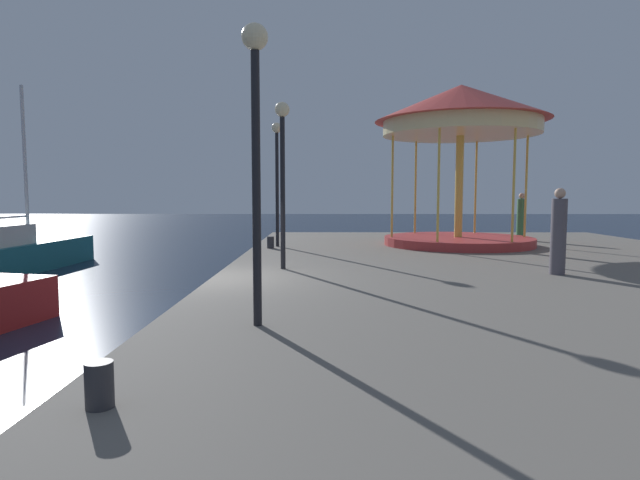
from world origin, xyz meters
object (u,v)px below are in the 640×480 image
at_px(bollard_south, 99,385).
at_px(carousel, 461,125).
at_px(lamp_post_far_end, 277,162).
at_px(lamp_post_near_edge, 256,120).
at_px(bollard_north, 271,242).
at_px(sailboat_teal, 12,254).
at_px(person_near_carousel, 558,234).
at_px(person_by_the_water, 521,218).
at_px(lamp_post_mid_promenade, 282,155).

bearing_deg(bollard_south, carousel, 64.86).
relative_size(carousel, lamp_post_far_end, 1.41).
bearing_deg(lamp_post_near_edge, bollard_north, 94.82).
relative_size(sailboat_teal, lamp_post_near_edge, 1.76).
xyz_separation_m(lamp_post_near_edge, bollard_north, (-0.89, 10.53, -2.63)).
distance_m(carousel, person_near_carousel, 7.73).
relative_size(bollard_south, person_near_carousel, 0.20).
xyz_separation_m(lamp_post_far_end, person_near_carousel, (7.00, -6.44, -2.02)).
bearing_deg(lamp_post_far_end, person_near_carousel, -42.59).
height_order(bollard_south, person_by_the_water, person_by_the_water).
bearing_deg(lamp_post_far_end, lamp_post_mid_promenade, -83.56).
distance_m(sailboat_teal, bollard_south, 15.53).
bearing_deg(carousel, lamp_post_near_edge, -116.44).
bearing_deg(carousel, bollard_south, -115.14).
bearing_deg(person_near_carousel, lamp_post_near_edge, -143.09).
relative_size(lamp_post_far_end, person_by_the_water, 2.28).
distance_m(bollard_north, person_by_the_water, 10.33).
height_order(lamp_post_mid_promenade, lamp_post_far_end, lamp_post_far_end).
relative_size(bollard_south, person_by_the_water, 0.21).
bearing_deg(lamp_post_far_end, lamp_post_near_edge, -86.38).
bearing_deg(lamp_post_near_edge, lamp_post_mid_promenade, 90.77).
relative_size(sailboat_teal, bollard_south, 18.08).
distance_m(lamp_post_mid_promenade, lamp_post_far_end, 5.62).
bearing_deg(bollard_north, sailboat_teal, -177.34).
relative_size(sailboat_teal, person_by_the_water, 3.82).
bearing_deg(person_by_the_water, carousel, -145.21).
height_order(lamp_post_mid_promenade, bollard_south, lamp_post_mid_promenade).
relative_size(lamp_post_mid_promenade, person_near_carousel, 2.05).
xyz_separation_m(lamp_post_far_end, person_by_the_water, (9.59, 2.65, -2.06)).
bearing_deg(bollard_north, person_near_carousel, -38.93).
bearing_deg(sailboat_teal, lamp_post_near_edge, -46.65).
xyz_separation_m(lamp_post_near_edge, lamp_post_mid_promenade, (-0.08, 5.58, -0.03)).
height_order(carousel, lamp_post_far_end, carousel).
distance_m(lamp_post_far_end, bollard_south, 14.26).
height_order(carousel, person_by_the_water, carousel).
bearing_deg(bollard_north, person_by_the_water, 18.57).
bearing_deg(carousel, lamp_post_far_end, -175.53).
bearing_deg(carousel, sailboat_teal, -174.25).
bearing_deg(lamp_post_near_edge, person_by_the_water, 57.25).
relative_size(bollard_south, bollard_north, 1.00).
bearing_deg(carousel, person_by_the_water, 34.79).
xyz_separation_m(carousel, lamp_post_mid_promenade, (-5.88, -6.09, -1.49)).
bearing_deg(bollard_north, bollard_south, -90.49).
relative_size(person_by_the_water, person_near_carousel, 0.96).
bearing_deg(sailboat_teal, person_by_the_water, 11.30).
distance_m(lamp_post_far_end, person_near_carousel, 9.72).
relative_size(lamp_post_near_edge, bollard_south, 10.26).
xyz_separation_m(carousel, bollard_south, (-6.81, -14.50, -4.08)).
height_order(lamp_post_mid_promenade, person_by_the_water, lamp_post_mid_promenade).
bearing_deg(person_near_carousel, bollard_south, -133.98).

